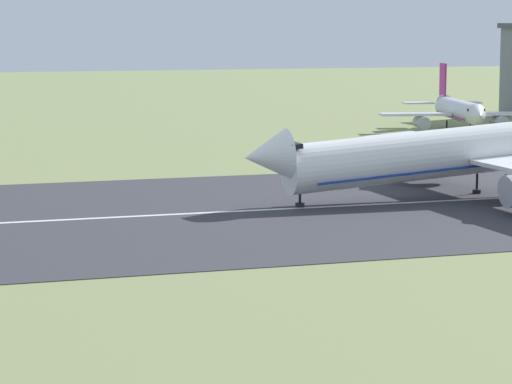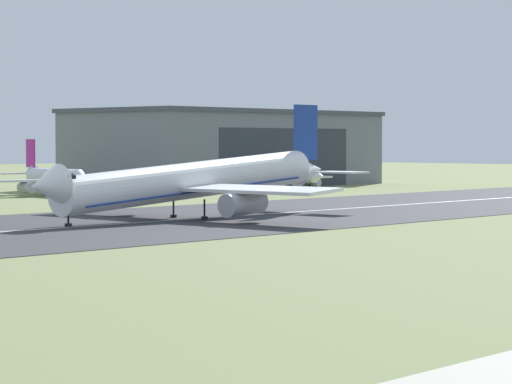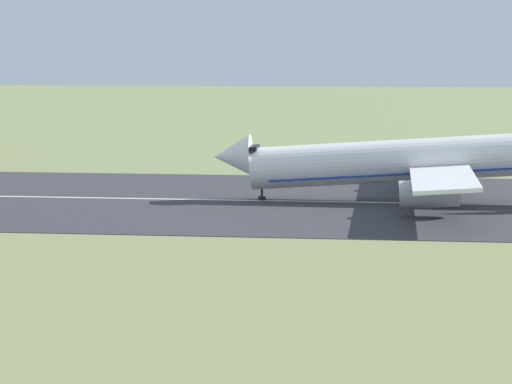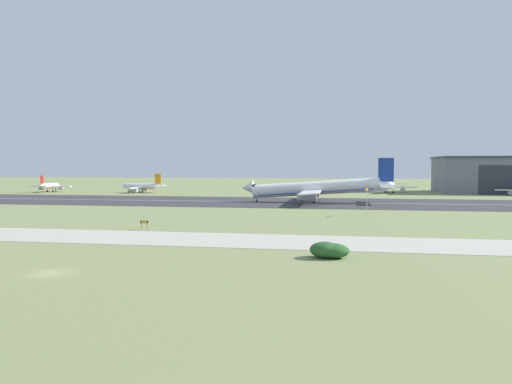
{
  "view_description": "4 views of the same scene",
  "coord_description": "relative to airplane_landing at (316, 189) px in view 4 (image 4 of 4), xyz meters",
  "views": [
    {
      "loc": [
        -33.74,
        13.85,
        16.82
      ],
      "look_at": [
        -8.37,
        91.95,
        5.32
      ],
      "focal_mm": 85.0,
      "sensor_mm": 36.0,
      "label": 1
    },
    {
      "loc": [
        -84.9,
        7.7,
        9.91
      ],
      "look_at": [
        9.63,
        92.9,
        4.57
      ],
      "focal_mm": 85.0,
      "sensor_mm": 36.0,
      "label": 2
    },
    {
      "loc": [
        19.49,
        -14.9,
        17.83
      ],
      "look_at": [
        7.25,
        84.97,
        5.03
      ],
      "focal_mm": 85.0,
      "sensor_mm": 36.0,
      "label": 3
    },
    {
      "loc": [
        33.74,
        -52.5,
        12.55
      ],
      "look_at": [
        8.08,
        92.45,
        4.71
      ],
      "focal_mm": 35.0,
      "sensor_mm": 36.0,
      "label": 4
    }
  ],
  "objects": [
    {
      "name": "runway_strip",
      "position": [
        -24.47,
        -0.83,
        -4.72
      ],
      "size": [
        515.42,
        49.17,
        0.06
      ],
      "primitive_type": "cube",
      "color": "#333338",
      "rests_on": "ground_plane"
    },
    {
      "name": "taxiway_road",
      "position": [
        -24.47,
        -88.41,
        -4.72
      ],
      "size": [
        386.57,
        15.9,
        0.05
      ],
      "primitive_type": "cube",
      "color": "#B2AD9E",
      "rests_on": "ground_plane"
    },
    {
      "name": "airplane_parked_west",
      "position": [
        29.54,
        65.15,
        -1.46
      ],
      "size": [
        24.92,
        24.94,
        10.31
      ],
      "color": "silver",
      "rests_on": "ground_plane"
    },
    {
      "name": "airplane_parked_centre",
      "position": [
        -128.01,
        45.47,
        -1.85
      ],
      "size": [
        20.67,
        17.5,
        7.98
      ],
      "color": "white",
      "rests_on": "ground_plane"
    },
    {
      "name": "airplane_landing",
      "position": [
        0.0,
        0.0,
        0.0
      ],
      "size": [
        52.66,
        45.61,
        15.07
      ],
      "color": "white",
      "rests_on": "ground_plane"
    },
    {
      "name": "runway_centreline",
      "position": [
        -24.47,
        -0.83,
        -4.68
      ],
      "size": [
        463.88,
        0.7,
        0.01
      ],
      "primitive_type": "cube",
      "color": "silver",
      "rests_on": "runway_strip"
    },
    {
      "name": "ground_plane",
      "position": [
        -24.47,
        -59.01,
        -4.75
      ],
      "size": [
        755.42,
        755.42,
        0.0
      ],
      "primitive_type": "plane",
      "color": "#7A8451"
    },
    {
      "name": "windsock_pole",
      "position": [
        14.73,
        -42.05,
        1.34
      ],
      "size": [
        1.11,
        2.79,
        6.77
      ],
      "color": "#B7B7BC",
      "rests_on": "ground_plane"
    },
    {
      "name": "runway_sign",
      "position": [
        -29.28,
        -77.82,
        -3.42
      ],
      "size": [
        1.64,
        0.13,
        1.75
      ],
      "color": "#4C4C51",
      "rests_on": "ground_plane"
    },
    {
      "name": "shrub_clump",
      "position": [
        7.3,
        -101.81,
        -3.7
      ],
      "size": [
        5.41,
        3.85,
        2.19
      ],
      "color": "#285628",
      "rests_on": "ground_plane"
    },
    {
      "name": "airplane_parked_far_east",
      "position": [
        -83.41,
        48.53,
        -1.97
      ],
      "size": [
        20.72,
        23.77,
        8.82
      ],
      "color": "white",
      "rests_on": "ground_plane"
    }
  ]
}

